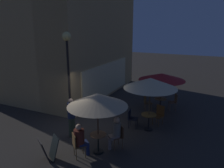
% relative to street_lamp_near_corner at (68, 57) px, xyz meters
% --- Properties ---
extents(ground_plane, '(60.00, 60.00, 0.00)m').
position_rel_street_lamp_near_corner_xyz_m(ground_plane, '(-0.21, -0.93, -3.34)').
color(ground_plane, '#302C27').
extents(cafe_building, '(8.81, 8.62, 9.13)m').
position_rel_street_lamp_near_corner_xyz_m(cafe_building, '(3.51, 3.06, 1.22)').
color(cafe_building, tan).
rests_on(cafe_building, ground).
extents(street_lamp_near_corner, '(0.39, 0.39, 4.43)m').
position_rel_street_lamp_near_corner_xyz_m(street_lamp_near_corner, '(0.00, 0.00, 0.00)').
color(street_lamp_near_corner, black).
rests_on(street_lamp_near_corner, ground).
extents(menu_sandwich_board, '(0.82, 0.80, 0.84)m').
position_rel_street_lamp_near_corner_xyz_m(menu_sandwich_board, '(-2.53, -0.86, -2.91)').
color(menu_sandwich_board, black).
rests_on(menu_sandwich_board, ground).
extents(cafe_table_0, '(0.69, 0.69, 0.77)m').
position_rel_street_lamp_near_corner_xyz_m(cafe_table_0, '(1.25, -3.42, -2.80)').
color(cafe_table_0, black).
rests_on(cafe_table_0, ground).
extents(cafe_table_1, '(0.62, 0.62, 0.76)m').
position_rel_street_lamp_near_corner_xyz_m(cafe_table_1, '(-1.36, -2.22, -2.84)').
color(cafe_table_1, black).
rests_on(cafe_table_1, ground).
extents(cafe_table_2, '(0.68, 0.68, 0.72)m').
position_rel_street_lamp_near_corner_xyz_m(cafe_table_2, '(3.87, -3.35, -2.84)').
color(cafe_table_2, black).
rests_on(cafe_table_2, ground).
extents(patio_umbrella_0, '(2.37, 2.37, 2.47)m').
position_rel_street_lamp_near_corner_xyz_m(patio_umbrella_0, '(1.25, -3.42, -1.11)').
color(patio_umbrella_0, black).
rests_on(patio_umbrella_0, ground).
extents(patio_umbrella_1, '(2.20, 2.20, 2.35)m').
position_rel_street_lamp_near_corner_xyz_m(patio_umbrella_1, '(-1.36, -2.22, -1.24)').
color(patio_umbrella_1, black).
rests_on(patio_umbrella_1, ground).
extents(patio_umbrella_2, '(2.54, 2.54, 2.15)m').
position_rel_street_lamp_near_corner_xyz_m(patio_umbrella_2, '(3.87, -3.35, -1.38)').
color(patio_umbrella_2, black).
rests_on(patio_umbrella_2, ground).
extents(cafe_chair_0, '(0.46, 0.46, 0.86)m').
position_rel_street_lamp_near_corner_xyz_m(cafe_chair_0, '(1.17, -2.61, -2.82)').
color(cafe_chair_0, black).
rests_on(cafe_chair_0, ground).
extents(cafe_chair_1, '(0.56, 0.56, 0.95)m').
position_rel_street_lamp_near_corner_xyz_m(cafe_chair_1, '(2.06, -3.72, -2.79)').
color(cafe_chair_1, '#563618').
rests_on(cafe_chair_1, ground).
extents(cafe_chair_2, '(0.60, 0.60, 0.91)m').
position_rel_street_lamp_near_corner_xyz_m(cafe_chair_2, '(-0.70, -2.77, -2.79)').
color(cafe_chair_2, brown).
rests_on(cafe_chair_2, ground).
extents(cafe_chair_3, '(0.60, 0.60, 0.93)m').
position_rel_street_lamp_near_corner_xyz_m(cafe_chair_3, '(-1.97, -1.67, -2.78)').
color(cafe_chair_3, brown).
rests_on(cafe_chair_3, ground).
extents(cafe_chair_4, '(0.54, 0.54, 0.99)m').
position_rel_street_lamp_near_corner_xyz_m(cafe_chair_4, '(4.20, -4.06, -2.75)').
color(cafe_chair_4, brown).
rests_on(cafe_chair_4, ground).
extents(cafe_chair_5, '(0.57, 0.57, 0.98)m').
position_rel_street_lamp_near_corner_xyz_m(cafe_chair_5, '(3.46, -2.66, -2.76)').
color(cafe_chair_5, '#503A21').
rests_on(cafe_chair_5, ground).
extents(patron_seated_0, '(0.50, 0.48, 1.30)m').
position_rel_street_lamp_near_corner_xyz_m(patron_seated_0, '(-0.81, -2.68, -2.61)').
color(patron_seated_0, gray).
rests_on(patron_seated_0, ground).
extents(patron_seated_1, '(0.55, 0.54, 1.30)m').
position_rel_street_lamp_near_corner_xyz_m(patron_seated_1, '(-1.87, -1.76, -2.61)').
color(patron_seated_1, navy).
rests_on(patron_seated_1, ground).
extents(patron_standing_2, '(0.32, 0.32, 1.73)m').
position_rel_street_lamp_near_corner_xyz_m(patron_standing_2, '(-0.75, -0.59, -2.46)').
color(patron_standing_2, '#34422C').
rests_on(patron_standing_2, ground).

